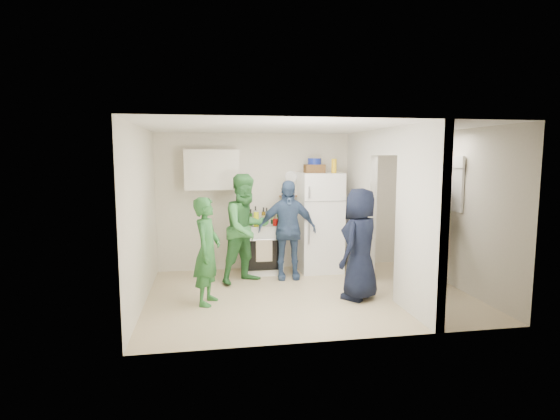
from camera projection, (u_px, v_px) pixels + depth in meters
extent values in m
plane|color=#C9B98E|center=(308.00, 294.00, 6.64)|extent=(4.80, 4.80, 0.00)
plane|color=silver|center=(288.00, 201.00, 8.15)|extent=(4.80, 0.00, 4.80)
plane|color=silver|center=(345.00, 232.00, 4.82)|extent=(4.80, 0.00, 4.80)
plane|color=silver|center=(142.00, 216.00, 6.09)|extent=(0.00, 3.40, 3.40)
plane|color=silver|center=(457.00, 209.00, 6.88)|extent=(0.00, 3.40, 3.40)
plane|color=white|center=(310.00, 127.00, 6.33)|extent=(4.80, 4.80, 0.00)
cube|color=silver|center=(360.00, 203.00, 7.76)|extent=(0.12, 1.20, 2.50)
cube|color=silver|center=(420.00, 222.00, 5.61)|extent=(0.12, 1.20, 2.50)
cube|color=silver|center=(387.00, 142.00, 6.56)|extent=(0.12, 1.00, 0.40)
cube|color=white|center=(262.00, 248.00, 7.84)|extent=(0.74, 0.61, 0.88)
cube|color=silver|center=(212.00, 170.00, 7.67)|extent=(0.95, 0.34, 0.70)
cube|color=white|center=(320.00, 222.00, 7.93)|extent=(0.74, 0.72, 1.79)
cube|color=brown|center=(314.00, 169.00, 7.84)|extent=(0.35, 0.25, 0.15)
cylinder|color=navy|center=(314.00, 161.00, 7.83)|extent=(0.24, 0.24, 0.11)
cylinder|color=yellow|center=(334.00, 166.00, 7.74)|extent=(0.09, 0.09, 0.25)
cylinder|color=white|center=(291.00, 177.00, 8.08)|extent=(0.22, 0.02, 0.22)
cube|color=olive|center=(289.00, 196.00, 8.09)|extent=(0.35, 0.08, 0.03)
cube|color=black|center=(450.00, 183.00, 7.03)|extent=(0.03, 0.70, 0.80)
cube|color=white|center=(449.00, 183.00, 7.02)|extent=(0.04, 0.76, 0.86)
cube|color=white|center=(449.00, 162.00, 6.98)|extent=(0.04, 0.82, 0.18)
cylinder|color=yellow|center=(256.00, 219.00, 7.53)|extent=(0.09, 0.09, 0.25)
cylinder|color=#B4100C|center=(275.00, 222.00, 7.62)|extent=(0.09, 0.09, 0.12)
imported|color=#2F752E|center=(207.00, 251.00, 6.13)|extent=(0.52, 0.64, 1.52)
imported|color=#3D8B49|center=(246.00, 229.00, 7.18)|extent=(1.10, 1.03, 1.80)
imported|color=#3B5C81|center=(287.00, 230.00, 7.42)|extent=(1.01, 0.47, 1.69)
imported|color=black|center=(360.00, 244.00, 6.35)|extent=(0.93, 0.93, 1.63)
imported|color=black|center=(427.00, 230.00, 6.96)|extent=(0.68, 1.18, 1.82)
cylinder|color=brown|center=(245.00, 217.00, 7.83)|extent=(0.08, 0.08, 0.25)
cylinder|color=#1F541C|center=(251.00, 217.00, 7.64)|extent=(0.06, 0.06, 0.29)
cylinder|color=#B5B7C4|center=(256.00, 215.00, 7.91)|extent=(0.07, 0.07, 0.31)
cylinder|color=brown|center=(264.00, 216.00, 7.73)|extent=(0.07, 0.07, 0.31)
cylinder|color=#A3A8B4|center=(267.00, 215.00, 7.96)|extent=(0.06, 0.06, 0.28)
cylinder|color=#12311B|center=(272.00, 215.00, 7.82)|extent=(0.06, 0.06, 0.30)
cylinder|color=#9D9433|center=(274.00, 216.00, 7.96)|extent=(0.06, 0.06, 0.25)
cylinder|color=#B4BBC1|center=(244.00, 218.00, 7.61)|extent=(0.07, 0.07, 0.26)
cylinder|color=#5C490F|center=(263.00, 217.00, 7.88)|extent=(0.06, 0.06, 0.24)
cylinder|color=#25511B|center=(279.00, 218.00, 7.70)|extent=(0.07, 0.07, 0.26)
cylinder|color=olive|center=(248.00, 217.00, 7.75)|extent=(0.07, 0.07, 0.28)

